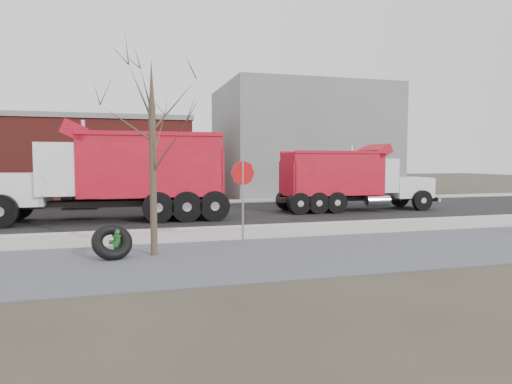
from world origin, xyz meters
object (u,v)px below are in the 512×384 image
object	(u,v)px
fire_hydrant	(118,244)
truck_tire	(112,242)
dump_truck_red_b	(119,172)
stop_sign	(243,183)
dump_truck_red_a	(350,177)

from	to	relation	value
fire_hydrant	truck_tire	world-z (taller)	truck_tire
fire_hydrant	dump_truck_red_b	bearing A→B (deg)	105.31
truck_tire	stop_sign	xyz separation A→B (m)	(3.69, 0.94, 1.43)
fire_hydrant	dump_truck_red_b	xyz separation A→B (m)	(-0.08, 7.57, 1.69)
truck_tire	dump_truck_red_b	size ratio (longest dim) A/B	0.12
truck_tire	dump_truck_red_a	distance (m)	14.08
dump_truck_red_b	truck_tire	bearing A→B (deg)	90.91
fire_hydrant	dump_truck_red_a	world-z (taller)	dump_truck_red_a
fire_hydrant	dump_truck_red_b	world-z (taller)	dump_truck_red_b
stop_sign	dump_truck_red_b	size ratio (longest dim) A/B	0.28
fire_hydrant	dump_truck_red_b	size ratio (longest dim) A/B	0.08
fire_hydrant	truck_tire	xyz separation A→B (m)	(-0.14, -0.18, 0.08)
stop_sign	dump_truck_red_a	world-z (taller)	dump_truck_red_a
fire_hydrant	dump_truck_red_a	bearing A→B (deg)	51.93
fire_hydrant	stop_sign	distance (m)	3.93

